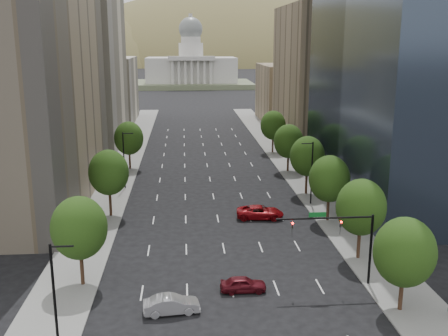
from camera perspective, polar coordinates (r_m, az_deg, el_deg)
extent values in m
cube|color=slate|center=(78.36, -12.58, -3.25)|extent=(6.00, 200.00, 0.15)
cube|color=slate|center=(80.00, 9.99, -2.77)|extent=(6.00, 200.00, 0.15)
cube|color=beige|center=(119.16, -14.78, 10.89)|extent=(14.00, 30.00, 35.00)
cube|color=beige|center=(152.25, -12.43, 8.34)|extent=(14.00, 26.00, 18.00)
cube|color=#8C7759|center=(118.13, 10.01, 9.89)|extent=(14.00, 30.00, 30.00)
cube|color=#8C7759|center=(150.78, 6.80, 8.13)|extent=(14.00, 26.00, 16.00)
cylinder|color=#382316|center=(47.92, 18.82, -12.59)|extent=(0.36, 0.36, 3.75)
ellipsoid|color=#1E3D10|center=(46.50, 19.16, -8.68)|extent=(5.20, 5.20, 5.98)
cylinder|color=#382316|center=(57.22, 14.54, -7.75)|extent=(0.36, 0.36, 4.00)
ellipsoid|color=#1E3D10|center=(55.98, 14.77, -4.16)|extent=(5.20, 5.20, 5.98)
cylinder|color=#382316|center=(68.01, 11.31, -4.15)|extent=(0.36, 0.36, 3.90)
ellipsoid|color=#1E3D10|center=(66.99, 11.45, -1.16)|extent=(5.20, 5.20, 5.98)
cylinder|color=#382316|center=(79.11, 9.00, -1.43)|extent=(0.36, 0.36, 4.10)
ellipsoid|color=#1E3D10|center=(78.20, 9.10, 1.30)|extent=(5.20, 5.20, 5.98)
cylinder|color=#382316|center=(92.41, 7.01, 0.74)|extent=(0.36, 0.36, 3.80)
ellipsoid|color=#1E3D10|center=(91.68, 7.08, 2.92)|extent=(5.20, 5.20, 5.98)
cylinder|color=#382316|center=(107.77, 5.35, 2.71)|extent=(0.36, 0.36, 4.00)
ellipsoid|color=#1E3D10|center=(107.11, 5.40, 4.68)|extent=(5.20, 5.20, 5.98)
cylinder|color=#382316|center=(51.52, -15.30, -10.26)|extent=(0.36, 0.36, 4.00)
ellipsoid|color=#1E3D10|center=(50.14, -15.57, -6.33)|extent=(5.20, 5.20, 5.98)
cylinder|color=#382316|center=(70.00, -12.34, -3.58)|extent=(0.36, 0.36, 4.15)
ellipsoid|color=#1E3D10|center=(68.96, -12.50, -0.48)|extent=(5.20, 5.20, 5.98)
cylinder|color=#382316|center=(94.99, -10.28, 1.03)|extent=(0.36, 0.36, 3.95)
ellipsoid|color=#1E3D10|center=(94.26, -10.37, 3.23)|extent=(5.20, 5.20, 5.98)
cylinder|color=black|center=(73.68, 9.58, -0.61)|extent=(0.20, 0.20, 9.00)
cylinder|color=black|center=(72.56, 9.10, 2.66)|extent=(1.60, 0.14, 0.14)
cylinder|color=black|center=(39.79, -18.02, -13.94)|extent=(0.20, 0.20, 9.00)
cylinder|color=black|center=(37.84, -17.31, -8.20)|extent=(1.60, 0.14, 0.14)
cylinder|color=black|center=(81.78, -10.88, 0.76)|extent=(0.20, 0.20, 9.00)
cylinder|color=black|center=(80.85, -10.46, 3.74)|extent=(1.60, 0.14, 0.14)
cylinder|color=black|center=(51.12, 15.73, -8.66)|extent=(0.24, 0.24, 7.00)
cylinder|color=black|center=(48.62, 10.97, -5.40)|extent=(9.00, 0.18, 0.18)
imported|color=black|center=(49.21, 12.64, -5.93)|extent=(0.18, 0.22, 1.10)
imported|color=black|center=(48.11, 7.48, -6.16)|extent=(0.18, 0.22, 1.10)
sphere|color=#FF0C07|center=(48.98, 12.71, -5.78)|extent=(0.20, 0.20, 0.20)
sphere|color=#FF0C07|center=(47.88, 7.53, -6.01)|extent=(0.20, 0.20, 0.20)
cube|color=#0C591E|center=(48.33, 10.19, -5.04)|extent=(1.60, 0.06, 0.45)
cube|color=#596647|center=(265.11, -3.58, 9.12)|extent=(60.00, 40.00, 2.50)
cube|color=silver|center=(264.62, -3.60, 10.69)|extent=(44.00, 26.00, 12.00)
cube|color=silver|center=(250.38, -3.57, 11.89)|extent=(22.00, 4.00, 2.00)
cylinder|color=silver|center=(264.29, -3.64, 12.74)|extent=(12.00, 12.00, 7.00)
cylinder|color=silver|center=(264.25, -3.65, 13.83)|extent=(9.60, 9.60, 3.00)
sphere|color=slate|center=(264.31, -3.67, 14.93)|extent=(11.60, 11.60, 11.60)
cylinder|color=silver|center=(264.50, -3.69, 16.20)|extent=(1.80, 1.80, 2.50)
ellipsoid|color=olive|center=(592.69, -17.85, 7.70)|extent=(380.00, 342.00, 190.00)
ellipsoid|color=olive|center=(619.18, -0.34, 7.77)|extent=(440.00, 396.00, 240.00)
ellipsoid|color=olive|center=(690.79, 13.78, 8.59)|extent=(360.00, 324.00, 200.00)
imported|color=#520D16|center=(49.20, 2.11, -12.58)|extent=(4.24, 1.71, 1.44)
imported|color=#A3A3A8|center=(45.86, -5.76, -14.64)|extent=(4.94, 2.20, 1.58)
imported|color=maroon|center=(68.17, 3.96, -4.84)|extent=(6.34, 3.38, 1.70)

